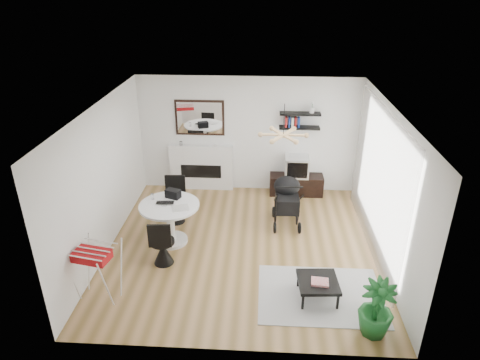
# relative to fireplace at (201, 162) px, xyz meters

# --- Properties ---
(floor) EXTENTS (5.00, 5.00, 0.00)m
(floor) POSITION_rel_fireplace_xyz_m (1.10, -2.42, -0.69)
(floor) COLOR brown
(floor) RESTS_ON ground
(ceiling) EXTENTS (5.00, 5.00, 0.00)m
(ceiling) POSITION_rel_fireplace_xyz_m (1.10, -2.42, 2.01)
(ceiling) COLOR white
(ceiling) RESTS_ON wall_back
(wall_back) EXTENTS (5.00, 0.00, 5.00)m
(wall_back) POSITION_rel_fireplace_xyz_m (1.10, 0.08, 0.66)
(wall_back) COLOR white
(wall_back) RESTS_ON floor
(wall_left) EXTENTS (0.00, 5.00, 5.00)m
(wall_left) POSITION_rel_fireplace_xyz_m (-1.40, -2.42, 0.66)
(wall_left) COLOR white
(wall_left) RESTS_ON floor
(wall_right) EXTENTS (0.00, 5.00, 5.00)m
(wall_right) POSITION_rel_fireplace_xyz_m (3.60, -2.42, 0.66)
(wall_right) COLOR white
(wall_right) RESTS_ON floor
(sheer_curtain) EXTENTS (0.04, 3.60, 2.60)m
(sheer_curtain) POSITION_rel_fireplace_xyz_m (3.50, -2.22, 0.66)
(sheer_curtain) COLOR white
(sheer_curtain) RESTS_ON wall_right
(fireplace) EXTENTS (1.50, 0.17, 2.16)m
(fireplace) POSITION_rel_fireplace_xyz_m (0.00, 0.00, 0.00)
(fireplace) COLOR white
(fireplace) RESTS_ON floor
(shelf_lower) EXTENTS (0.90, 0.25, 0.04)m
(shelf_lower) POSITION_rel_fireplace_xyz_m (2.25, -0.05, 0.91)
(shelf_lower) COLOR black
(shelf_lower) RESTS_ON wall_back
(shelf_upper) EXTENTS (0.90, 0.25, 0.04)m
(shelf_upper) POSITION_rel_fireplace_xyz_m (2.25, -0.05, 1.23)
(shelf_upper) COLOR black
(shelf_upper) RESTS_ON wall_back
(pendant_lamp) EXTENTS (0.90, 0.90, 0.10)m
(pendant_lamp) POSITION_rel_fireplace_xyz_m (1.80, -2.12, 1.46)
(pendant_lamp) COLOR tan
(pendant_lamp) RESTS_ON ceiling
(tv_console) EXTENTS (1.23, 0.43, 0.46)m
(tv_console) POSITION_rel_fireplace_xyz_m (2.25, -0.15, -0.45)
(tv_console) COLOR black
(tv_console) RESTS_ON floor
(crt_tv) EXTENTS (0.54, 0.47, 0.47)m
(crt_tv) POSITION_rel_fireplace_xyz_m (2.23, -0.15, 0.01)
(crt_tv) COLOR silver
(crt_tv) RESTS_ON tv_console
(dining_table) EXTENTS (1.12, 1.12, 0.82)m
(dining_table) POSITION_rel_fireplace_xyz_m (-0.26, -2.34, -0.14)
(dining_table) COLOR white
(dining_table) RESTS_ON floor
(laptop) EXTENTS (0.34, 0.23, 0.03)m
(laptop) POSITION_rel_fireplace_xyz_m (-0.34, -2.35, 0.15)
(laptop) COLOR black
(laptop) RESTS_ON dining_table
(black_bag) EXTENTS (0.32, 0.26, 0.17)m
(black_bag) POSITION_rel_fireplace_xyz_m (-0.24, -2.06, 0.22)
(black_bag) COLOR black
(black_bag) RESTS_ON dining_table
(newspaper) EXTENTS (0.37, 0.33, 0.01)m
(newspaper) POSITION_rel_fireplace_xyz_m (-0.03, -2.46, 0.14)
(newspaper) COLOR silver
(newspaper) RESTS_ON dining_table
(drinking_glass) EXTENTS (0.07, 0.07, 0.11)m
(drinking_glass) POSITION_rel_fireplace_xyz_m (-0.62, -2.15, 0.19)
(drinking_glass) COLOR white
(drinking_glass) RESTS_ON dining_table
(chair_far) EXTENTS (0.46, 0.47, 0.97)m
(chair_far) POSITION_rel_fireplace_xyz_m (-0.33, -1.56, -0.38)
(chair_far) COLOR black
(chair_far) RESTS_ON floor
(chair_near) EXTENTS (0.43, 0.45, 0.91)m
(chair_near) POSITION_rel_fireplace_xyz_m (-0.27, -3.03, -0.40)
(chair_near) COLOR black
(chair_near) RESTS_ON floor
(drying_rack) EXTENTS (0.73, 0.70, 0.94)m
(drying_rack) POSITION_rel_fireplace_xyz_m (-1.08, -3.97, -0.19)
(drying_rack) COLOR white
(drying_rack) RESTS_ON floor
(stroller) EXTENTS (0.58, 0.92, 1.10)m
(stroller) POSITION_rel_fireplace_xyz_m (1.96, -1.49, -0.21)
(stroller) COLOR black
(stroller) RESTS_ON floor
(rug) EXTENTS (1.99, 1.44, 0.01)m
(rug) POSITION_rel_fireplace_xyz_m (2.44, -3.72, -0.68)
(rug) COLOR #B0B0B0
(rug) RESTS_ON floor
(coffee_table) EXTENTS (0.66, 0.66, 0.32)m
(coffee_table) POSITION_rel_fireplace_xyz_m (2.37, -3.78, -0.39)
(coffee_table) COLOR black
(coffee_table) RESTS_ON rug
(magazines) EXTENTS (0.29, 0.23, 0.04)m
(magazines) POSITION_rel_fireplace_xyz_m (2.39, -3.84, -0.33)
(magazines) COLOR red
(magazines) RESTS_ON coffee_table
(potted_plant) EXTENTS (0.57, 0.57, 0.89)m
(potted_plant) POSITION_rel_fireplace_xyz_m (3.10, -4.48, -0.24)
(potted_plant) COLOR #1A5D24
(potted_plant) RESTS_ON floor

